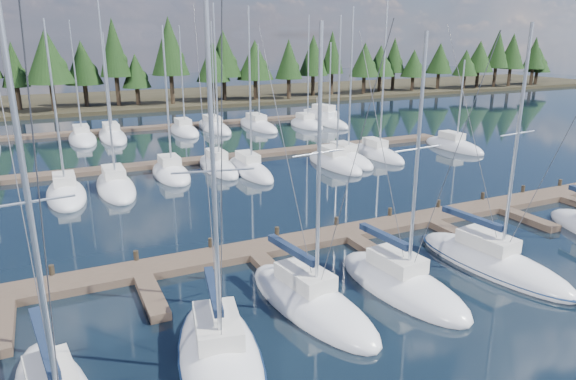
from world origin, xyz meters
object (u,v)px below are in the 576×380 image
front_sailboat_4 (492,262)px  front_sailboat_1 (220,357)px  main_dock (350,237)px  front_sailboat_3 (401,284)px  front_sailboat_2 (310,302)px  motor_yacht_right (321,120)px

front_sailboat_4 → front_sailboat_1: bearing=-173.4°
front_sailboat_1 → front_sailboat_4: (15.32, 1.77, -0.00)m
main_dock → front_sailboat_3: 6.35m
main_dock → front_sailboat_4: front_sailboat_4 is taller
main_dock → front_sailboat_4: bearing=-53.5°
front_sailboat_3 → front_sailboat_4: bearing=-0.6°
front_sailboat_2 → main_dock: bearing=45.5°
front_sailboat_3 → front_sailboat_1: bearing=-169.2°
main_dock → motor_yacht_right: (18.71, 37.46, 0.27)m
front_sailboat_1 → front_sailboat_3: size_ratio=1.08×
main_dock → motor_yacht_right: size_ratio=4.95×
front_sailboat_3 → front_sailboat_4: front_sailboat_4 is taller
front_sailboat_3 → motor_yacht_right: front_sailboat_3 is taller
main_dock → front_sailboat_3: (-1.11, -6.25, 0.07)m
front_sailboat_3 → main_dock: bearing=80.0°
front_sailboat_2 → motor_yacht_right: bearing=60.5°
front_sailboat_4 → front_sailboat_2: bearing=177.7°
front_sailboat_2 → front_sailboat_4: (10.45, -0.42, -0.01)m
front_sailboat_4 → front_sailboat_3: bearing=179.4°
main_dock → front_sailboat_1: (-10.65, -8.08, 0.07)m
front_sailboat_1 → front_sailboat_3: front_sailboat_1 is taller
front_sailboat_1 → front_sailboat_3: (9.54, 1.82, 0.00)m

